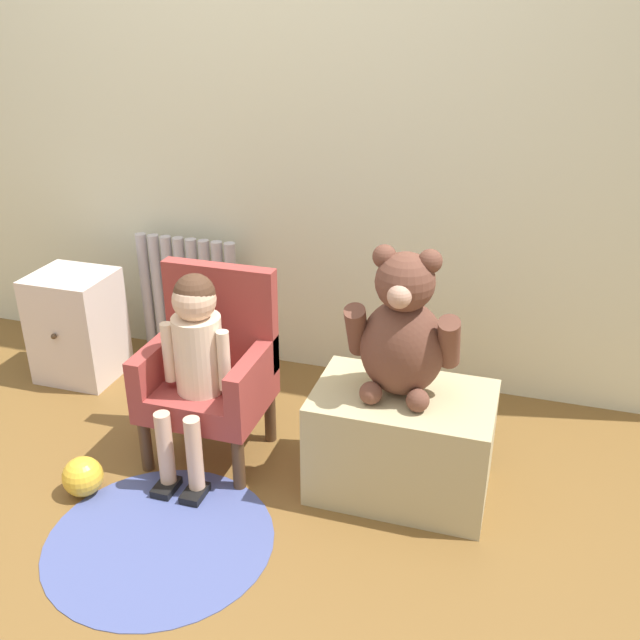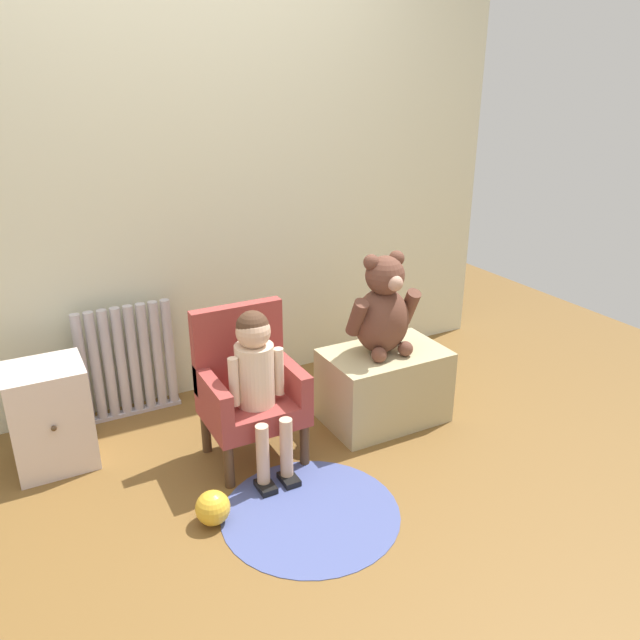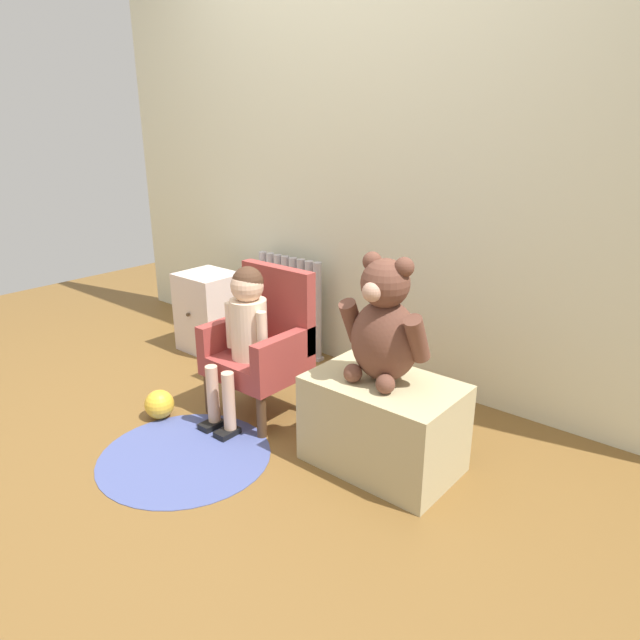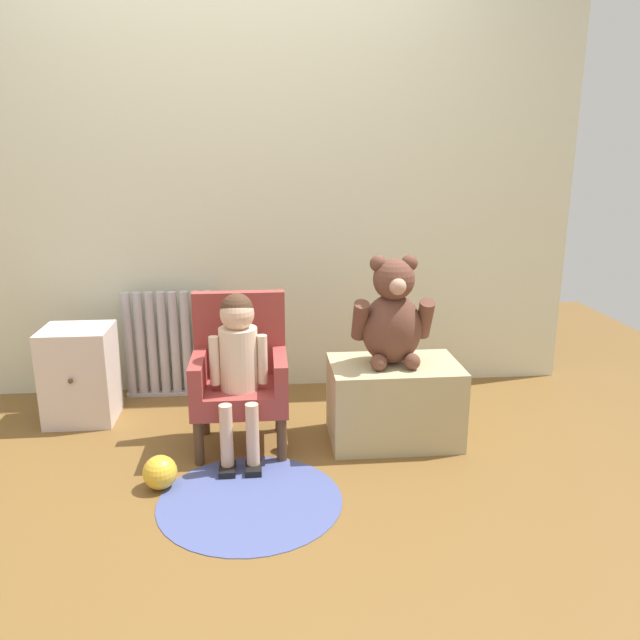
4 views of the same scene
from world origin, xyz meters
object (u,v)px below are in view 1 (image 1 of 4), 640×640
at_px(small_dresser, 77,326).
at_px(low_bench, 401,442).
at_px(toy_ball, 83,476).
at_px(child_figure, 195,347).
at_px(large_teddy_bear, 403,332).
at_px(child_armchair, 211,368).
at_px(floor_rug, 160,540).
at_px(radiator, 189,301).

relative_size(small_dresser, low_bench, 0.81).
height_order(low_bench, toy_ball, low_bench).
height_order(child_figure, large_teddy_bear, large_teddy_bear).
xyz_separation_m(child_armchair, toy_ball, (-0.32, -0.39, -0.28)).
bearing_deg(small_dresser, child_figure, -28.95).
height_order(floor_rug, toy_ball, toy_ball).
height_order(child_armchair, child_figure, child_figure).
height_order(large_teddy_bear, floor_rug, large_teddy_bear).
height_order(small_dresser, toy_ball, small_dresser).
xyz_separation_m(child_armchair, large_teddy_bear, (0.70, -0.02, 0.26)).
bearing_deg(radiator, large_teddy_bear, -30.48).
bearing_deg(small_dresser, low_bench, -13.66).
height_order(radiator, floor_rug, radiator).
relative_size(low_bench, floor_rug, 0.82).
height_order(small_dresser, large_teddy_bear, large_teddy_bear).
xyz_separation_m(radiator, child_figure, (0.41, -0.74, 0.19)).
xyz_separation_m(floor_rug, toy_ball, (-0.36, 0.13, 0.07)).
bearing_deg(child_figure, large_teddy_bear, 7.11).
distance_m(large_teddy_bear, toy_ball, 1.21).
bearing_deg(floor_rug, large_teddy_bear, 37.42).
bearing_deg(toy_ball, child_figure, 40.99).
relative_size(radiator, low_bench, 0.99).
bearing_deg(floor_rug, low_bench, 36.22).
height_order(large_teddy_bear, toy_ball, large_teddy_bear).
bearing_deg(radiator, floor_rug, -68.57).
xyz_separation_m(radiator, floor_rug, (0.45, -1.15, -0.29)).
xyz_separation_m(small_dresser, toy_ball, (0.49, -0.73, -0.17)).
height_order(child_armchair, large_teddy_bear, large_teddy_bear).
height_order(child_figure, floor_rug, child_figure).
height_order(child_armchair, low_bench, child_armchair).
bearing_deg(toy_ball, child_armchair, 50.57).
distance_m(floor_rug, toy_ball, 0.39).
relative_size(child_figure, large_teddy_bear, 1.46).
distance_m(radiator, floor_rug, 1.27).
xyz_separation_m(low_bench, floor_rug, (-0.67, -0.49, -0.19)).
relative_size(child_figure, toy_ball, 5.30).
bearing_deg(low_bench, large_teddy_bear, 154.32).
relative_size(child_armchair, low_bench, 1.17).
bearing_deg(large_teddy_bear, small_dresser, 166.49).
bearing_deg(large_teddy_bear, toy_ball, -160.25).
xyz_separation_m(child_figure, large_teddy_bear, (0.70, 0.09, 0.12)).
distance_m(child_armchair, child_figure, 0.18).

